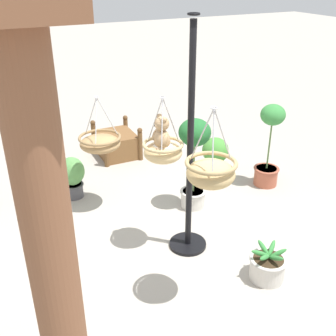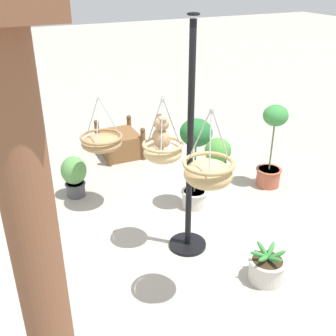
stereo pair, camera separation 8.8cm
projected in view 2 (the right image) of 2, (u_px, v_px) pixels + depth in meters
ground_plane at (171, 237)px, 5.09m from camera, size 40.00×40.00×0.00m
display_pole_central at (189, 184)px, 4.55m from camera, size 0.44×0.44×2.63m
hanging_basket_with_teddy at (163, 151)px, 4.40m from camera, size 0.44×0.44×0.72m
teddy_bear at (161, 136)px, 4.32m from camera, size 0.27×0.25×0.40m
hanging_basket_left_high at (208, 172)px, 3.50m from camera, size 0.45×0.45×0.71m
hanging_basket_right_low at (102, 142)px, 5.32m from camera, size 0.55×0.55×0.72m
wooden_planter_box at (120, 143)px, 7.17m from camera, size 0.80×0.70×0.58m
potted_plant_fern_front at (195, 155)px, 5.38m from camera, size 0.42×0.42×1.28m
potted_plant_flowering_red at (217, 156)px, 6.43m from camera, size 0.41×0.41×0.62m
potted_plant_bushy_green at (272, 148)px, 6.00m from camera, size 0.38×0.38×1.27m
potted_plant_small_succulent at (74, 175)px, 5.84m from camera, size 0.36×0.36×0.61m
potted_plant_conical_shrub at (267, 267)px, 4.33m from camera, size 0.40×0.40×0.40m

